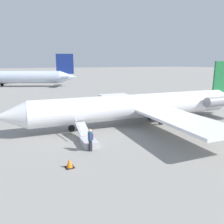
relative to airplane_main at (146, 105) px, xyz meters
The scene contains 5 objects.
ground_plane 2.23m from the airplane_main, ahead, with size 600.00×600.00×0.00m, color gray.
airplane_main is the anchor object (origin of this frame).
boarding_stairs 8.74m from the airplane_main, 19.89° to the left, with size 1.46×4.11×1.69m.
passenger 9.59m from the airplane_main, 27.64° to the left, with size 0.36×0.55×1.74m.
traffic_cone_near_stairs 12.53m from the airplane_main, 30.41° to the left, with size 0.55×0.55×0.61m.
Camera 1 is at (13.53, 19.04, 6.56)m, focal length 35.00 mm.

